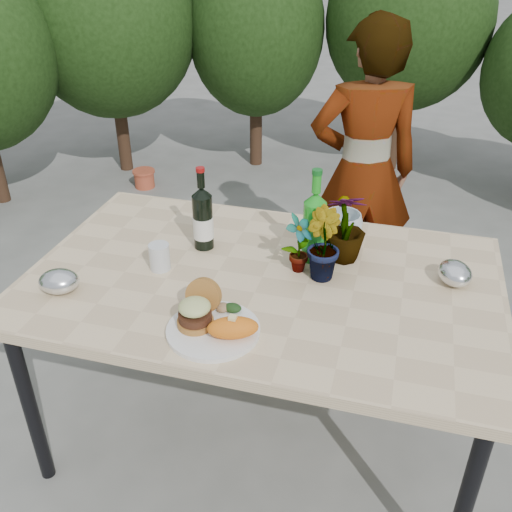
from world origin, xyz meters
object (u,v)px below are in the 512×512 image
(wine_bottle, at_px, (203,219))
(person, at_px, (363,173))
(dinner_plate, at_px, (213,330))
(patio_table, at_px, (262,291))

(wine_bottle, distance_m, person, 1.04)
(wine_bottle, height_order, person, person)
(dinner_plate, height_order, person, person)
(wine_bottle, bearing_deg, patio_table, -3.97)
(dinner_plate, relative_size, wine_bottle, 0.89)
(person, bearing_deg, patio_table, 58.71)
(dinner_plate, bearing_deg, wine_bottle, 112.96)
(patio_table, distance_m, person, 1.07)
(dinner_plate, distance_m, wine_bottle, 0.52)
(patio_table, distance_m, dinner_plate, 0.34)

